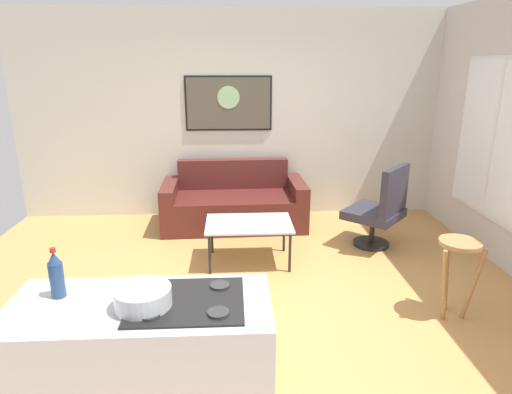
# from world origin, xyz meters

# --- Properties ---
(ground) EXTENTS (6.40, 6.40, 0.04)m
(ground) POSITION_xyz_m (0.00, 0.00, -0.02)
(ground) COLOR #BB8648
(back_wall) EXTENTS (6.40, 0.05, 2.80)m
(back_wall) POSITION_xyz_m (0.00, 2.42, 1.40)
(back_wall) COLOR beige
(back_wall) RESTS_ON ground
(couch) EXTENTS (1.89, 0.92, 0.84)m
(couch) POSITION_xyz_m (-0.24, 1.93, 0.28)
(couch) COLOR #50201B
(couch) RESTS_ON ground
(coffee_table) EXTENTS (0.92, 0.63, 0.46)m
(coffee_table) POSITION_xyz_m (-0.08, 0.75, 0.42)
(coffee_table) COLOR silver
(coffee_table) RESTS_ON ground
(armchair) EXTENTS (0.84, 0.84, 0.99)m
(armchair) POSITION_xyz_m (1.47, 1.08, 0.48)
(armchair) COLOR black
(armchair) RESTS_ON ground
(bar_stool) EXTENTS (0.39, 0.38, 0.69)m
(bar_stool) POSITION_xyz_m (1.62, -0.41, 0.54)
(bar_stool) COLOR #A67745
(bar_stool) RESTS_ON ground
(kitchen_counter) EXTENTS (1.39, 0.61, 0.91)m
(kitchen_counter) POSITION_xyz_m (-0.75, -1.58, 0.45)
(kitchen_counter) COLOR silver
(kitchen_counter) RESTS_ON ground
(soda_bottle) EXTENTS (0.08, 0.08, 0.28)m
(soda_bottle) POSITION_xyz_m (-1.19, -1.48, 1.01)
(soda_bottle) COLOR navy
(soda_bottle) RESTS_ON kitchen_counter
(mixing_bowl) EXTENTS (0.29, 0.29, 0.11)m
(mixing_bowl) POSITION_xyz_m (-0.72, -1.62, 0.94)
(mixing_bowl) COLOR silver
(mixing_bowl) RESTS_ON kitchen_counter
(wall_painting) EXTENTS (1.17, 0.03, 0.73)m
(wall_painting) POSITION_xyz_m (-0.29, 2.38, 1.58)
(wall_painting) COLOR black
(window) EXTENTS (0.03, 1.43, 1.74)m
(window) POSITION_xyz_m (2.59, 0.90, 1.31)
(window) COLOR silver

